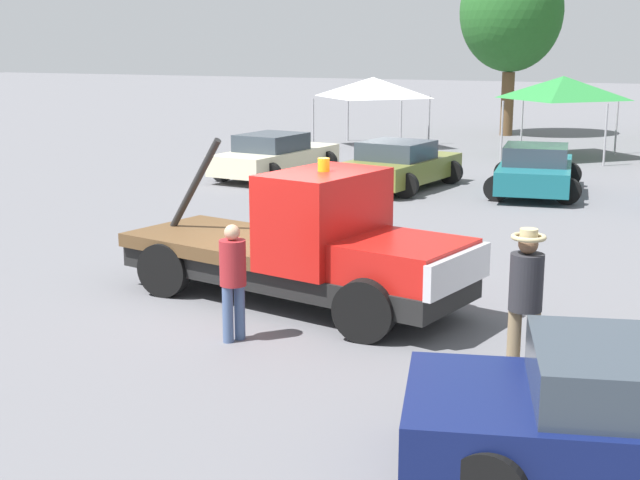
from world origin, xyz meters
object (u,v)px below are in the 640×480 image
parked_car_cream (275,156)px  person_at_hood (233,274)px  person_near_truck (526,292)px  canopy_tent_white (373,87)px  parked_car_teal (535,170)px  tree_center (511,12)px  parked_car_olive (399,165)px  canopy_tent_green (563,88)px  tow_truck (309,248)px

parked_car_cream → person_at_hood: bearing=-148.5°
person_near_truck → canopy_tent_white: canopy_tent_white is taller
parked_car_teal → tree_center: 16.11m
person_near_truck → parked_car_teal: bearing=177.2°
tree_center → parked_car_cream: bearing=-104.0°
parked_car_olive → parked_car_teal: (3.68, 0.58, -0.00)m
canopy_tent_white → parked_car_olive: bearing=-65.2°
canopy_tent_green → parked_car_olive: bearing=-109.0°
canopy_tent_white → tree_center: 8.12m
parked_car_teal → tree_center: (-4.02, 14.90, 4.60)m
parked_car_teal → person_at_hood: bearing=166.0°
canopy_tent_white → canopy_tent_green: 7.16m
parked_car_teal → tree_center: size_ratio=0.59×
person_near_truck → tree_center: size_ratio=0.24×
tow_truck → parked_car_teal: 12.04m
tow_truck → person_at_hood: tow_truck is taller
tow_truck → person_near_truck: size_ratio=3.24×
parked_car_olive → tree_center: 16.16m
parked_car_olive → parked_car_teal: bearing=-72.4°
person_at_hood → parked_car_teal: (1.51, 13.91, -0.30)m
tree_center → person_near_truck: bearing=-77.3°
parked_car_teal → person_near_truck: bearing=-177.9°
person_at_hood → tow_truck: bearing=107.3°
canopy_tent_white → canopy_tent_green: bearing=-1.3°
parked_car_teal → tow_truck: bearing=166.2°
tree_center → canopy_tent_white: bearing=-120.0°
tow_truck → parked_car_teal: bearing=95.9°
parked_car_teal → canopy_tent_white: bearing=35.3°
person_near_truck → parked_car_olive: person_near_truck is taller
parked_car_cream → parked_car_olive: bearing=-88.9°
parked_car_cream → canopy_tent_green: size_ratio=1.38×
tow_truck → tree_center: bearing=107.8°
tow_truck → parked_car_olive: (-2.42, 11.38, -0.27)m
canopy_tent_white → parked_car_teal: bearing=-46.9°
tow_truck → person_at_hood: bearing=-85.6°
parked_car_cream → person_near_truck: bearing=-136.1°
tow_truck → parked_car_cream: tow_truck is taller
tow_truck → person_near_truck: 4.09m
canopy_tent_green → tree_center: (-3.37, 6.72, 2.80)m
parked_car_cream → canopy_tent_green: canopy_tent_green is taller
person_at_hood → canopy_tent_white: 23.17m
parked_car_olive → tree_center: tree_center is taller
parked_car_teal → canopy_tent_green: bearing=-3.3°
canopy_tent_white → tree_center: size_ratio=0.45×
tow_truck → parked_car_teal: size_ratio=1.32×
tow_truck → parked_car_cream: bearing=130.8°
parked_car_cream → parked_car_teal: same height
person_near_truck → canopy_tent_white: (-10.23, 22.09, 1.20)m
tow_truck → tree_center: size_ratio=0.78×
parked_car_olive → tree_center: size_ratio=0.57×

